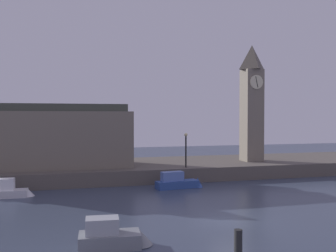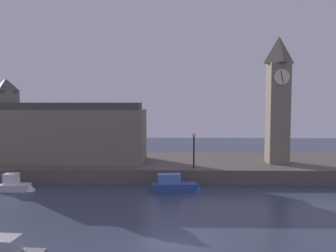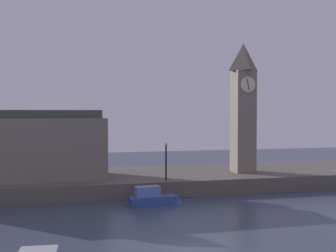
% 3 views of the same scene
% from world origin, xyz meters
% --- Properties ---
extents(ground_plane, '(120.00, 120.00, 0.00)m').
position_xyz_m(ground_plane, '(0.00, 0.00, 0.00)').
color(ground_plane, '#384256').
extents(far_embankment, '(70.00, 12.00, 1.50)m').
position_xyz_m(far_embankment, '(0.00, 20.00, 0.75)').
color(far_embankment, '#5B544C').
rests_on(far_embankment, ground).
extents(clock_tower, '(2.42, 2.46, 14.06)m').
position_xyz_m(clock_tower, '(11.37, 18.63, 8.78)').
color(clock_tower, slate).
rests_on(clock_tower, far_embankment).
extents(parliament_hall, '(16.95, 5.92, 9.49)m').
position_xyz_m(parliament_hall, '(-12.51, 18.94, 4.82)').
color(parliament_hall, slate).
rests_on(parliament_hall, far_embankment).
extents(streetlamp, '(0.36, 0.36, 3.66)m').
position_xyz_m(streetlamp, '(1.84, 15.14, 3.80)').
color(streetlamp, black).
rests_on(streetlamp, far_embankment).
extents(boat_tour_blue, '(4.85, 1.75, 1.74)m').
position_xyz_m(boat_tour_blue, '(0.15, 11.71, 0.57)').
color(boat_tour_blue, '#2D4C93').
rests_on(boat_tour_blue, ground).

